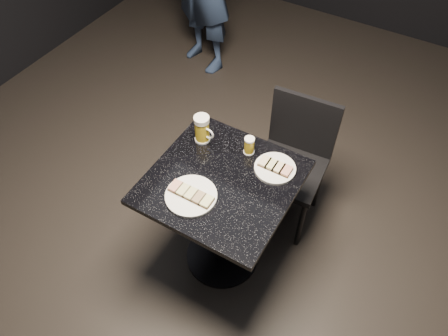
{
  "coord_description": "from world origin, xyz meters",
  "views": [
    {
      "loc": [
        0.69,
        -1.15,
        2.41
      ],
      "look_at": [
        0.0,
        0.02,
        0.82
      ],
      "focal_mm": 35.0,
      "sensor_mm": 36.0,
      "label": 1
    }
  ],
  "objects_px": {
    "plate_small": "(275,168)",
    "beer_mug": "(202,129)",
    "beer_tumbler": "(249,145)",
    "chair": "(293,157)",
    "plate_large": "(191,196)",
    "table": "(222,208)"
  },
  "relations": [
    {
      "from": "table",
      "to": "chair",
      "type": "xyz_separation_m",
      "value": [
        0.17,
        0.54,
        -0.01
      ]
    },
    {
      "from": "plate_small",
      "to": "beer_mug",
      "type": "distance_m",
      "value": 0.43
    },
    {
      "from": "plate_small",
      "to": "beer_mug",
      "type": "xyz_separation_m",
      "value": [
        -0.42,
        -0.01,
        0.07
      ]
    },
    {
      "from": "plate_small",
      "to": "table",
      "type": "xyz_separation_m",
      "value": [
        -0.19,
        -0.19,
        -0.25
      ]
    },
    {
      "from": "plate_large",
      "to": "chair",
      "type": "height_order",
      "value": "chair"
    },
    {
      "from": "beer_mug",
      "to": "plate_small",
      "type": "bearing_deg",
      "value": 1.06
    },
    {
      "from": "beer_mug",
      "to": "chair",
      "type": "distance_m",
      "value": 0.63
    },
    {
      "from": "beer_mug",
      "to": "chair",
      "type": "height_order",
      "value": "beer_mug"
    },
    {
      "from": "chair",
      "to": "beer_mug",
      "type": "bearing_deg",
      "value": -138.64
    },
    {
      "from": "chair",
      "to": "plate_large",
      "type": "bearing_deg",
      "value": -109.36
    },
    {
      "from": "beer_tumbler",
      "to": "beer_mug",
      "type": "bearing_deg",
      "value": -169.85
    },
    {
      "from": "beer_tumbler",
      "to": "chair",
      "type": "height_order",
      "value": "chair"
    },
    {
      "from": "beer_mug",
      "to": "beer_tumbler",
      "type": "bearing_deg",
      "value": 10.15
    },
    {
      "from": "plate_small",
      "to": "beer_tumbler",
      "type": "xyz_separation_m",
      "value": [
        -0.17,
        0.04,
        0.04
      ]
    },
    {
      "from": "plate_large",
      "to": "beer_tumbler",
      "type": "xyz_separation_m",
      "value": [
        0.1,
        0.39,
        0.04
      ]
    },
    {
      "from": "plate_large",
      "to": "plate_small",
      "type": "bearing_deg",
      "value": 53.06
    },
    {
      "from": "chair",
      "to": "beer_tumbler",
      "type": "bearing_deg",
      "value": -115.54
    },
    {
      "from": "beer_tumbler",
      "to": "table",
      "type": "bearing_deg",
      "value": -96.26
    },
    {
      "from": "plate_large",
      "to": "table",
      "type": "height_order",
      "value": "plate_large"
    },
    {
      "from": "beer_tumbler",
      "to": "plate_small",
      "type": "bearing_deg",
      "value": -12.6
    },
    {
      "from": "beer_mug",
      "to": "beer_tumbler",
      "type": "relative_size",
      "value": 1.61
    },
    {
      "from": "beer_tumbler",
      "to": "chair",
      "type": "xyz_separation_m",
      "value": [
        0.15,
        0.31,
        -0.3
      ]
    }
  ]
}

